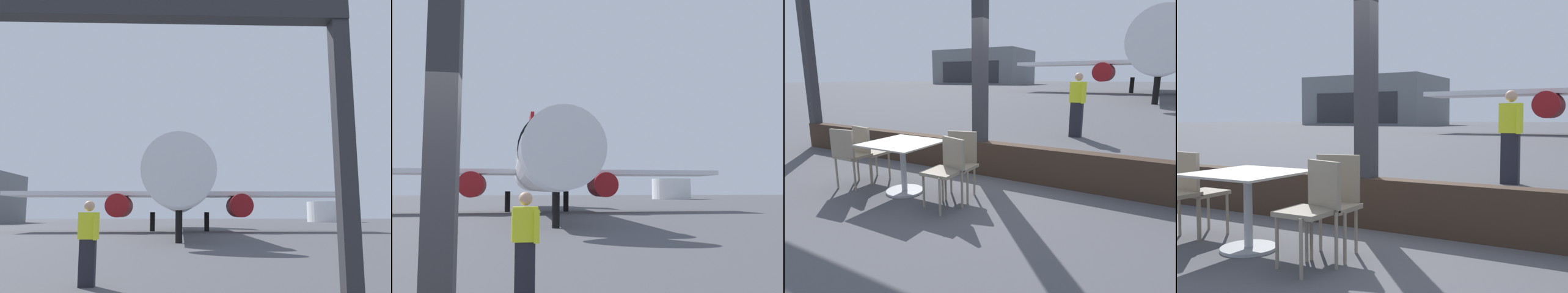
{
  "view_description": "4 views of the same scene",
  "coord_description": "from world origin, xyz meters",
  "views": [
    {
      "loc": [
        2.56,
        -4.8,
        1.45
      ],
      "look_at": [
        3.15,
        12.37,
        4.2
      ],
      "focal_mm": 39.2,
      "sensor_mm": 36.0,
      "label": 1
    },
    {
      "loc": [
        0.44,
        -2.87,
        1.77
      ],
      "look_at": [
        3.51,
        14.89,
        3.58
      ],
      "focal_mm": 40.07,
      "sensor_mm": 36.0,
      "label": 2
    },
    {
      "loc": [
        2.52,
        -4.51,
        1.6
      ],
      "look_at": [
        0.24,
        -0.44,
        0.57
      ],
      "focal_mm": 28.7,
      "sensor_mm": 36.0,
      "label": 3
    },
    {
      "loc": [
        2.56,
        -4.47,
        1.22
      ],
      "look_at": [
        0.25,
        -0.3,
        0.93
      ],
      "focal_mm": 42.47,
      "sensor_mm": 36.0,
      "label": 4
    }
  ],
  "objects": [
    {
      "name": "ground_crew_worker",
      "position": [
        0.66,
        4.23,
        0.9
      ],
      "size": [
        0.44,
        0.42,
        1.74
      ],
      "color": "black",
      "rests_on": "ground"
    },
    {
      "name": "dining_table",
      "position": [
        -0.49,
        -1.34,
        0.47
      ],
      "size": [
        0.92,
        0.92,
        0.73
      ],
      "color": "#ADA89E",
      "rests_on": "ground"
    },
    {
      "name": "cafe_chair_aisle_right",
      "position": [
        0.29,
        -1.07,
        0.53
      ],
      "size": [
        0.47,
        0.47,
        0.89
      ],
      "color": "gray",
      "rests_on": "ground"
    },
    {
      "name": "cafe_chair_window_right",
      "position": [
        0.34,
        -1.45,
        0.53
      ],
      "size": [
        0.48,
        0.48,
        0.87
      ],
      "color": "gray",
      "rests_on": "ground"
    },
    {
      "name": "window_frame",
      "position": [
        0.0,
        0.0,
        1.47
      ],
      "size": [
        9.09,
        0.24,
        4.0
      ],
      "color": "#38281E",
      "rests_on": "ground"
    },
    {
      "name": "cafe_chair_aisle_left",
      "position": [
        -1.31,
        -1.23,
        0.52
      ],
      "size": [
        0.43,
        0.43,
        0.88
      ],
      "color": "gray",
      "rests_on": "ground"
    },
    {
      "name": "distant_hangar",
      "position": [
        -38.76,
        71.62,
        4.35
      ],
      "size": [
        22.99,
        15.6,
        8.72
      ],
      "color": "slate",
      "rests_on": "ground"
    }
  ]
}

